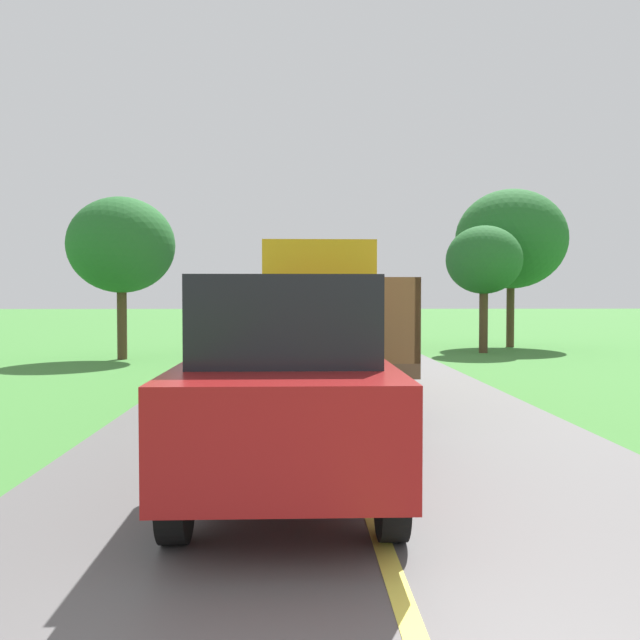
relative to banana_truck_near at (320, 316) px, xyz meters
name	(u,v)px	position (x,y,z in m)	size (l,w,h in m)	color
banana_truck_near	(320,316)	(0.00, 0.00, 0.00)	(2.38, 5.82, 2.80)	#2D2D30
banana_truck_far	(302,307)	(-0.23, 11.88, -0.01)	(2.38, 5.81, 2.80)	#2D2D30
roadside_tree_near_left	(511,239)	(7.34, 12.25, 2.42)	(3.97, 3.97, 5.69)	#4C3823
roadside_tree_mid_right	(121,245)	(-5.50, 7.80, 1.84)	(3.08, 3.08, 4.71)	#4C3823
roadside_tree_far_left	(484,260)	(5.67, 9.74, 1.52)	(2.46, 2.46, 4.13)	#4C3823
following_car	(286,382)	(-0.52, -6.29, -0.40)	(1.74, 4.10, 1.92)	maroon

